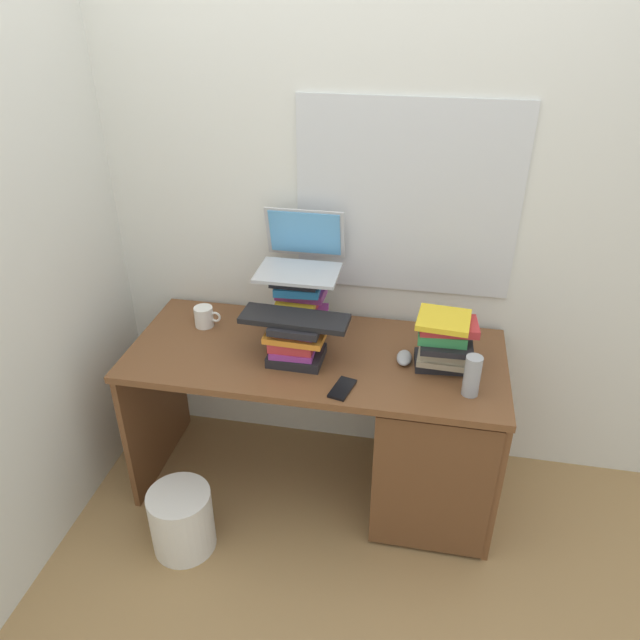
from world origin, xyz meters
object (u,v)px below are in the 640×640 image
Objects in this scene: computer_mouse at (404,358)px; book_stack_tall at (299,305)px; desk at (406,430)px; book_stack_side at (444,342)px; keyboard at (295,319)px; mug at (204,317)px; book_stack_keyboard_riser at (296,341)px; cell_phone at (342,388)px; water_bottle at (472,376)px; wastebasket at (182,520)px; laptop at (301,256)px.

book_stack_tall is at bearing 161.89° from computer_mouse.
desk is 6.35× the size of book_stack_side.
mug is (-0.45, 0.18, -0.14)m from keyboard.
book_stack_keyboard_riser reaches higher than computer_mouse.
desk is 0.46m from cell_phone.
water_bottle reaches higher than cell_phone.
keyboard is at bearing 44.49° from wastebasket.
book_stack_side is 1.50× the size of water_bottle.
cell_phone is at bearing -34.63° from keyboard.
book_stack_keyboard_riser reaches higher than water_bottle.
book_stack_side is 0.44m from cell_phone.
water_bottle is at bearing -14.13° from mug.
computer_mouse is at bearing 179.34° from book_stack_side.
keyboard is 2.61× the size of water_bottle.
wastebasket is at bearing -118.76° from laptop.
cell_phone is at bearing -37.66° from book_stack_keyboard_riser.
book_stack_tall is at bearing 156.24° from water_bottle.
water_bottle is at bearing -23.76° from book_stack_tall.
laptop reaches higher than book_stack_tall.
book_stack_keyboard_riser is at bearing -175.01° from desk.
laptop is at bearing 155.47° from computer_mouse.
water_bottle is (0.22, -0.14, 0.41)m from desk.
computer_mouse is at bearing 148.14° from desk.
book_stack_keyboard_riser is 1.75× the size of cell_phone.
wastebasket is (-0.86, -0.43, -0.25)m from desk.
laptop is (-0.50, 0.23, 0.66)m from desk.
computer_mouse is at bearing -24.53° from laptop.
book_stack_side is 0.57× the size of keyboard.
keyboard is at bearing -81.74° from book_stack_tall.
book_stack_keyboard_riser is at bearing -22.05° from mug.
desk is at bearing -170.32° from book_stack_side.
keyboard is at bearing -173.99° from book_stack_side.
cell_phone is (-0.25, -0.21, 0.33)m from desk.
keyboard is 0.70m from water_bottle.
computer_mouse reaches higher than wastebasket.
wastebasket is (-0.40, -0.39, -0.67)m from book_stack_keyboard_riser.
keyboard reaches higher than mug.
keyboard is 3.09× the size of cell_phone.
keyboard is 3.54× the size of mug.
book_stack_keyboard_riser is at bearing -82.74° from laptop.
book_stack_tall is at bearing 136.77° from cell_phone.
water_bottle is at bearing -5.82° from keyboard.
book_stack_tall is 1.00m from wastebasket.
book_stack_side reaches higher than desk.
book_stack_side is 0.58m from keyboard.
computer_mouse is at bearing -18.11° from book_stack_tall.
water_bottle is at bearing -57.08° from book_stack_side.
keyboard reaches higher than computer_mouse.
mug is (-1.03, 0.12, -0.07)m from book_stack_side.
water_bottle is 1.19× the size of cell_phone.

